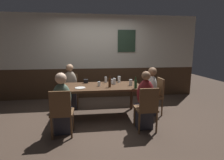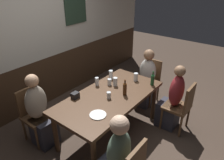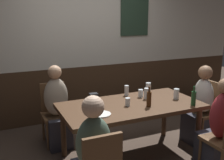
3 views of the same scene
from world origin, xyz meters
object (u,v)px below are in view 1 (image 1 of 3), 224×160
(beer_glass_half, at_px, (99,84))
(condiment_caddy, at_px, (86,81))
(chair_head_east, at_px, (156,94))
(pint_glass_amber, at_px, (131,83))
(beer_bottle_green, at_px, (136,84))
(person_left_far, at_px, (70,90))
(beer_bottle_brown, at_px, (110,83))
(plate_white_large, at_px, (80,88))
(chair_left_near, at_px, (62,111))
(person_left_near, at_px, (63,108))
(pint_glass_stout, at_px, (114,82))
(person_right_near, at_px, (144,104))
(dining_table, at_px, (102,89))
(highball_clear, at_px, (112,82))
(chair_left_far, at_px, (71,88))
(chair_right_near, at_px, (147,107))
(beer_glass_tall, at_px, (106,80))
(tumbler_water, at_px, (119,80))
(person_head_east, at_px, (150,95))

(beer_glass_half, height_order, condiment_caddy, beer_glass_half)
(chair_head_east, bearing_deg, pint_glass_amber, -175.14)
(beer_bottle_green, bearing_deg, person_left_far, 144.38)
(beer_bottle_brown, bearing_deg, plate_white_large, -178.65)
(person_left_far, bearing_deg, chair_left_near, -90.00)
(chair_head_east, bearing_deg, person_left_near, -161.37)
(pint_glass_stout, bearing_deg, plate_white_large, -158.91)
(beer_glass_half, distance_m, pint_glass_stout, 0.41)
(person_left_far, xyz_separation_m, beer_bottle_green, (1.49, -1.07, 0.34))
(person_right_near, relative_size, condiment_caddy, 10.59)
(dining_table, distance_m, person_right_near, 1.08)
(highball_clear, distance_m, beer_bottle_green, 0.72)
(chair_left_far, bearing_deg, beer_bottle_brown, -47.60)
(pint_glass_amber, bearing_deg, plate_white_large, -173.50)
(chair_left_far, height_order, beer_glass_half, chair_left_far)
(person_right_near, bearing_deg, chair_right_near, -90.00)
(beer_glass_half, bearing_deg, pint_glass_amber, -1.20)
(beer_bottle_green, bearing_deg, chair_left_far, 140.50)
(person_right_near, distance_m, plate_white_large, 1.41)
(person_left_far, distance_m, pint_glass_stout, 1.28)
(beer_bottle_brown, xyz_separation_m, condiment_caddy, (-0.53, 0.54, -0.06))
(chair_left_far, xyz_separation_m, beer_glass_tall, (0.92, -0.51, 0.30))
(person_left_far, xyz_separation_m, beer_glass_tall, (0.92, -0.35, 0.30))
(person_left_near, bearing_deg, condiment_caddy, 68.62)
(dining_table, height_order, condiment_caddy, condiment_caddy)
(dining_table, relative_size, plate_white_large, 7.94)
(pint_glass_amber, height_order, beer_bottle_brown, beer_bottle_brown)
(chair_head_east, xyz_separation_m, beer_glass_tall, (-1.19, 0.36, 0.30))
(tumbler_water, bearing_deg, chair_head_east, -21.43)
(chair_head_east, bearing_deg, person_head_east, 180.00)
(chair_left_far, bearing_deg, highball_clear, -32.00)
(chair_right_near, bearing_deg, beer_glass_half, 135.95)
(chair_right_near, relative_size, pint_glass_amber, 6.27)
(beer_bottle_green, bearing_deg, beer_bottle_brown, 160.89)
(person_right_near, bearing_deg, highball_clear, 119.76)
(person_head_east, xyz_separation_m, beer_glass_tall, (-1.03, 0.36, 0.31))
(pint_glass_stout, distance_m, tumbler_water, 0.27)
(person_left_near, height_order, plate_white_large, person_left_near)
(chair_right_near, relative_size, beer_glass_half, 8.47)
(condiment_caddy, bearing_deg, person_right_near, -42.71)
(person_head_east, height_order, person_right_near, person_right_near)
(person_left_near, xyz_separation_m, person_left_far, (-0.00, 1.42, 0.00))
(pint_glass_amber, bearing_deg, chair_head_east, 4.86)
(beer_glass_tall, bearing_deg, beer_bottle_brown, -86.25)
(chair_head_east, relative_size, pint_glass_stout, 6.02)
(chair_left_far, relative_size, beer_glass_half, 8.47)
(chair_left_far, distance_m, beer_glass_half, 1.20)
(chair_left_far, xyz_separation_m, beer_glass_half, (0.72, -0.91, 0.29))
(person_right_near, xyz_separation_m, beer_glass_half, (-0.86, 0.67, 0.30))
(dining_table, xyz_separation_m, chair_left_far, (-0.79, 0.87, -0.17))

